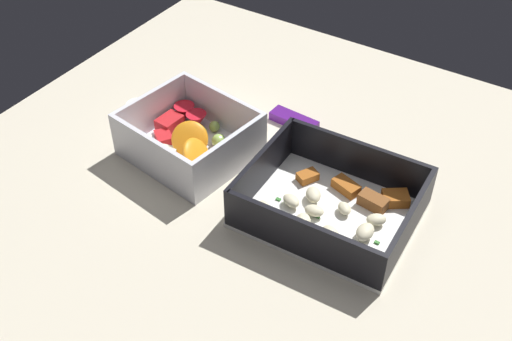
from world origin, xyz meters
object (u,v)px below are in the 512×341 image
(pasta_container, at_px, (332,204))
(fruit_bowl, at_px, (190,138))
(paper_cup_liner, at_px, (138,110))
(candy_bar, at_px, (294,120))

(pasta_container, height_order, fruit_bowl, fruit_bowl)
(pasta_container, height_order, paper_cup_liner, pasta_container)
(pasta_container, xyz_separation_m, candy_bar, (-0.13, 0.13, -0.01))
(pasta_container, relative_size, paper_cup_liner, 6.03)
(paper_cup_liner, bearing_deg, fruit_bowl, -12.50)
(fruit_bowl, height_order, paper_cup_liner, fruit_bowl)
(fruit_bowl, height_order, candy_bar, fruit_bowl)
(fruit_bowl, xyz_separation_m, candy_bar, (0.09, 0.13, -0.02))
(pasta_container, bearing_deg, candy_bar, 131.64)
(fruit_bowl, xyz_separation_m, paper_cup_liner, (-0.11, 0.02, -0.01))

